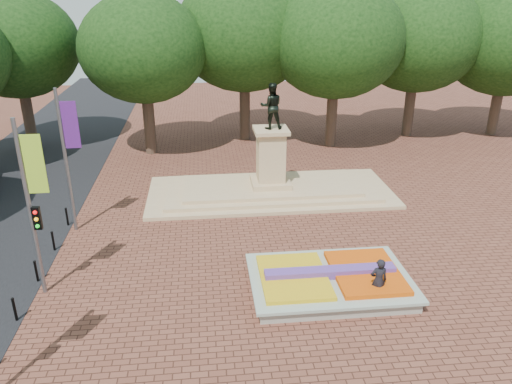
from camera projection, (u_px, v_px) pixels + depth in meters
ground at (295, 264)px, 21.62m from camera, size 90.00×90.00×0.00m
flower_bed at (330, 280)px, 19.74m from camera, size 6.30×4.30×0.91m
monument at (270, 180)px, 28.64m from camera, size 14.00×6.00×6.40m
tree_row_back at (285, 54)px, 35.86m from camera, size 44.80×8.80×10.43m
banner_poles at (29, 205)px, 17.93m from camera, size 0.88×11.17×7.00m
bollard_row at (26, 288)px, 18.96m from camera, size 0.12×13.12×0.98m
pedestrian at (378, 281)px, 18.72m from camera, size 0.67×0.45×1.83m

